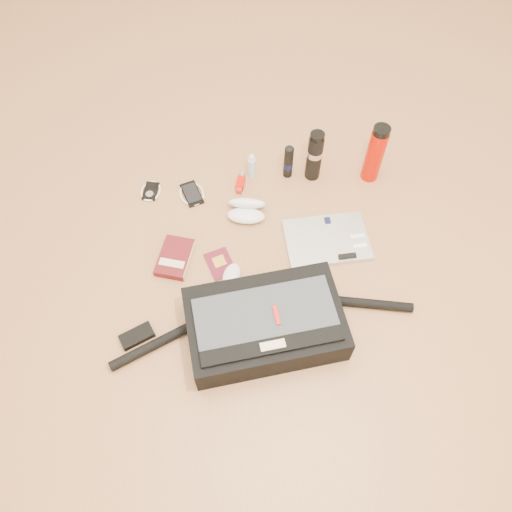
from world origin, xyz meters
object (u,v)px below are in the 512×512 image
laptop (327,240)px  thermos_red (375,154)px  messenger_bag (264,324)px  book (175,258)px  thermos_black (315,156)px

laptop → thermos_red: (0.21, 0.33, 0.12)m
messenger_bag → laptop: bearing=45.0°
messenger_bag → book: bearing=126.7°
messenger_bag → thermos_black: size_ratio=4.42×
thermos_black → thermos_red: thermos_red is taller
book → thermos_red: thermos_red is taller
thermos_black → thermos_red: (0.24, -0.01, 0.02)m
book → thermos_red: 0.89m
book → thermos_black: bearing=49.4°
laptop → thermos_red: bearing=50.9°
laptop → thermos_red: size_ratio=1.25×
thermos_black → messenger_bag: bearing=-107.5°
thermos_red → messenger_bag: bearing=-123.5°
messenger_bag → laptop: messenger_bag is taller
messenger_bag → thermos_red: thermos_red is taller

